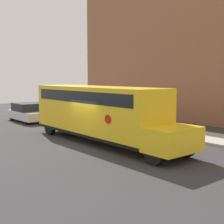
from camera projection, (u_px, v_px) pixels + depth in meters
name	position (u px, v px, depth m)	size (l,w,h in m)	color
ground_plane	(90.00, 144.00, 17.50)	(60.00, 60.00, 0.00)	#333335
sidewalk_strip	(167.00, 131.00, 21.58)	(44.00, 3.00, 0.15)	#B2ADA3
building_backdrop	(222.00, 36.00, 24.89)	(32.00, 4.00, 13.99)	#935B42
school_bus	(99.00, 110.00, 17.97)	(11.45, 2.57, 3.22)	yellow
parked_car	(27.00, 113.00, 26.51)	(4.35, 1.87, 1.55)	silver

